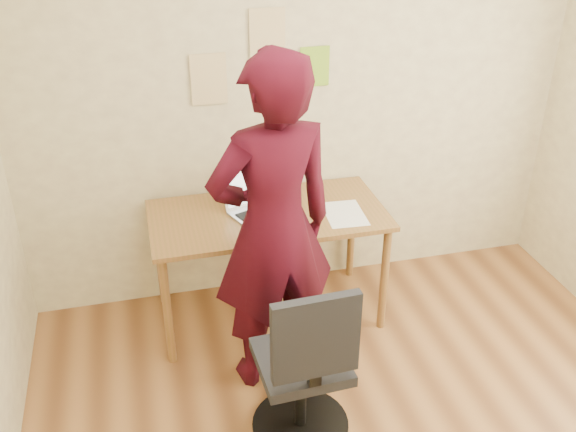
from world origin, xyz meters
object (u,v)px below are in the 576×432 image
object	(u,v)px
office_chair	(305,375)
person	(273,229)
phone	(299,222)
desk	(268,226)
laptop	(254,203)

from	to	relation	value
office_chair	person	bearing A→B (deg)	91.30
phone	person	world-z (taller)	person
person	office_chair	bearing A→B (deg)	83.56
desk	laptop	xyz separation A→B (m)	(-0.07, 0.05, 0.14)
desk	office_chair	distance (m)	1.06
phone	person	distance (m)	0.47
laptop	person	xyz separation A→B (m)	(-0.02, -0.57, 0.15)
office_chair	person	distance (m)	0.73
phone	desk	bearing A→B (deg)	142.05
person	desk	bearing A→B (deg)	-109.28
person	laptop	bearing A→B (deg)	-101.67
laptop	person	world-z (taller)	person
laptop	phone	xyz separation A→B (m)	(0.22, -0.21, -0.05)
desk	person	world-z (taller)	person
laptop	desk	bearing A→B (deg)	-56.55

